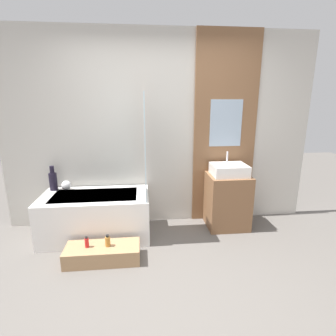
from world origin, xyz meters
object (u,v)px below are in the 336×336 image
object	(u,v)px
bathtub	(96,215)
wooden_step_bench	(103,253)
bottle_soap_primary	(87,242)
vase_tall_dark	(53,180)
vase_round_light	(66,185)
sink	(229,170)
bottle_soap_secondary	(108,241)

from	to	relation	value
bathtub	wooden_step_bench	world-z (taller)	bathtub
bathtub	bottle_soap_primary	xyz separation A→B (m)	(-0.01, -0.58, -0.05)
vase_tall_dark	vase_round_light	world-z (taller)	vase_tall_dark
wooden_step_bench	sink	distance (m)	1.88
bottle_soap_secondary	vase_round_light	bearing A→B (deg)	126.90
bathtub	bottle_soap_secondary	distance (m)	0.61
vase_tall_dark	bottle_soap_secondary	bearing A→B (deg)	-46.89
sink	wooden_step_bench	bearing A→B (deg)	-157.44
bottle_soap_primary	bathtub	bearing A→B (deg)	88.63
sink	bottle_soap_primary	distance (m)	1.97
wooden_step_bench	vase_tall_dark	bearing A→B (deg)	130.80
bathtub	bottle_soap_primary	size ratio (longest dim) A/B	10.65
wooden_step_bench	vase_round_light	world-z (taller)	vase_round_light
wooden_step_bench	bottle_soap_primary	size ratio (longest dim) A/B	6.40
bathtub	wooden_step_bench	size ratio (longest dim) A/B	1.66
sink	vase_round_light	world-z (taller)	sink
bathtub	vase_tall_dark	bearing A→B (deg)	156.15
bathtub	wooden_step_bench	distance (m)	0.63
bottle_soap_primary	bottle_soap_secondary	distance (m)	0.22
sink	bathtub	bearing A→B (deg)	-177.08
vase_tall_dark	bottle_soap_secondary	world-z (taller)	vase_tall_dark
bathtub	wooden_step_bench	bearing A→B (deg)	-75.73
sink	bottle_soap_secondary	xyz separation A→B (m)	(-1.54, -0.67, -0.58)
sink	bottle_soap_secondary	bearing A→B (deg)	-156.65
bathtub	vase_round_light	world-z (taller)	vase_round_light
bathtub	bottle_soap_secondary	size ratio (longest dim) A/B	10.18
sink	vase_tall_dark	bearing A→B (deg)	176.01
wooden_step_bench	bottle_soap_secondary	world-z (taller)	bottle_soap_secondary
vase_tall_dark	bottle_soap_secondary	size ratio (longest dim) A/B	2.49
vase_round_light	bottle_soap_primary	size ratio (longest dim) A/B	0.99
vase_tall_dark	bathtub	bearing A→B (deg)	-23.85
vase_tall_dark	vase_round_light	bearing A→B (deg)	-4.25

